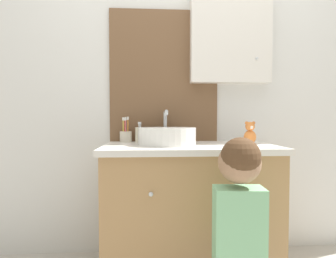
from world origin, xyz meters
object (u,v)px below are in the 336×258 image
sink_basin (167,136)px  toothbrush_holder (126,136)px  child_figure (239,216)px  teddy_bear (250,133)px  soap_dispenser (140,134)px

sink_basin → toothbrush_holder: size_ratio=2.35×
sink_basin → child_figure: 0.68m
teddy_bear → soap_dispenser: bearing=167.1°
sink_basin → toothbrush_holder: (-0.28, 0.20, -0.01)m
child_figure → teddy_bear: size_ratio=6.14×
soap_dispenser → teddy_bear: (0.72, -0.16, 0.01)m
sink_basin → child_figure: sink_basin is taller
sink_basin → child_figure: (0.29, -0.53, -0.32)m
sink_basin → soap_dispenser: bearing=135.0°
sink_basin → child_figure: bearing=-61.6°
sink_basin → teddy_bear: size_ratio=2.85×
soap_dispenser → teddy_bear: size_ratio=0.96×
soap_dispenser → child_figure: soap_dispenser is taller
soap_dispenser → child_figure: 0.91m
toothbrush_holder → child_figure: toothbrush_holder is taller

